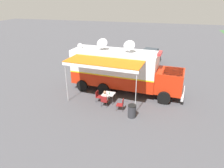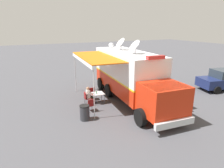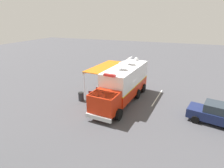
# 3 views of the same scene
# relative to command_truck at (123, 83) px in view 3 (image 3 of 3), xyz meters

# --- Properties ---
(ground_plane) EXTENTS (100.00, 100.00, 0.00)m
(ground_plane) POSITION_rel_command_truck_xyz_m (-0.10, -0.74, -1.95)
(ground_plane) COLOR #47474C
(lot_stripe) EXTENTS (0.52, 4.79, 0.01)m
(lot_stripe) POSITION_rel_command_truck_xyz_m (-3.34, -2.18, -1.94)
(lot_stripe) COLOR silver
(lot_stripe) RESTS_ON ground
(command_truck) EXTENTS (5.32, 9.66, 4.53)m
(command_truck) POSITION_rel_command_truck_xyz_m (0.00, 0.00, 0.00)
(command_truck) COLOR red
(command_truck) RESTS_ON ground
(folding_table) EXTENTS (0.86, 0.86, 0.73)m
(folding_table) POSITION_rel_command_truck_xyz_m (2.33, -0.52, -1.27)
(folding_table) COLOR silver
(folding_table) RESTS_ON ground
(water_bottle) EXTENTS (0.07, 0.07, 0.22)m
(water_bottle) POSITION_rel_command_truck_xyz_m (2.47, -0.49, -1.11)
(water_bottle) COLOR #3F9959
(water_bottle) RESTS_ON folding_table
(folding_chair_at_table) EXTENTS (0.52, 0.52, 0.87)m
(folding_chair_at_table) POSITION_rel_command_truck_xyz_m (3.13, -0.68, -1.43)
(folding_chair_at_table) COLOR maroon
(folding_chair_at_table) RESTS_ON ground
(folding_chair_beside_table) EXTENTS (0.52, 0.52, 0.87)m
(folding_chair_beside_table) POSITION_rel_command_truck_xyz_m (2.47, -1.37, -1.43)
(folding_chair_beside_table) COLOR maroon
(folding_chair_beside_table) RESTS_ON ground
(folding_chair_spare_by_truck) EXTENTS (0.52, 0.52, 0.87)m
(folding_chair_spare_by_truck) POSITION_rel_command_truck_xyz_m (3.32, 0.65, -1.43)
(folding_chair_spare_by_truck) COLOR maroon
(folding_chair_spare_by_truck) RESTS_ON ground
(seated_responder) EXTENTS (0.69, 0.58, 1.25)m
(seated_responder) POSITION_rel_command_truck_xyz_m (2.94, -0.66, -1.30)
(seated_responder) COLOR silver
(seated_responder) RESTS_ON ground
(trash_bin) EXTENTS (0.57, 0.57, 0.91)m
(trash_bin) POSITION_rel_command_truck_xyz_m (4.03, 1.58, -1.49)
(trash_bin) COLOR #2D2D33
(trash_bin) RESTS_ON ground
(car_behind_truck) EXTENTS (4.49, 2.68, 1.76)m
(car_behind_truck) POSITION_rel_command_truck_xyz_m (-8.52, 1.40, -1.07)
(car_behind_truck) COLOR navy
(car_behind_truck) RESTS_ON ground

